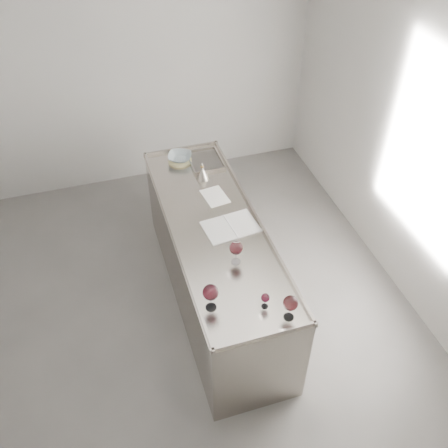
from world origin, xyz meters
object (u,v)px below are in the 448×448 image
object	(u,v)px
wine_funnel	(202,174)
notebook	(231,227)
wine_glass_right	(290,304)
counter	(215,263)
wine_glass_small	(265,298)
wine_glass_left	(211,293)
wine_glass_middle	(236,248)
ceramic_bowl	(180,157)

from	to	relation	value
wine_funnel	notebook	bearing A→B (deg)	-86.58
wine_glass_right	wine_funnel	bearing A→B (deg)	94.69
counter	wine_glass_small	world-z (taller)	wine_glass_small
notebook	wine_funnel	distance (m)	0.73
wine_glass_left	wine_glass_middle	distance (m)	0.48
counter	wine_glass_right	bearing A→B (deg)	-78.58
ceramic_bowl	notebook	bearing A→B (deg)	-80.53
wine_glass_left	wine_glass_middle	bearing A→B (deg)	50.31
wine_glass_left	ceramic_bowl	bearing A→B (deg)	83.28
wine_glass_left	wine_glass_small	world-z (taller)	wine_glass_left
wine_glass_small	ceramic_bowl	distance (m)	1.95
counter	notebook	size ratio (longest dim) A/B	5.14
wine_glass_right	wine_glass_left	bearing A→B (deg)	153.69
wine_glass_middle	ceramic_bowl	size ratio (longest dim) A/B	0.91
counter	ceramic_bowl	bearing A→B (deg)	93.39
ceramic_bowl	wine_glass_middle	bearing A→B (deg)	-86.35
wine_glass_left	wine_glass_right	size ratio (longest dim) A/B	1.07
wine_glass_middle	ceramic_bowl	distance (m)	1.47
ceramic_bowl	wine_glass_right	bearing A→B (deg)	-82.40
counter	wine_glass_left	xyz separation A→B (m)	(-0.28, -0.84, 0.62)
wine_glass_middle	notebook	bearing A→B (deg)	77.81
wine_funnel	wine_glass_left	bearing A→B (deg)	-103.23
wine_glass_left	wine_glass_small	bearing A→B (deg)	-15.96
wine_glass_left	wine_glass_right	world-z (taller)	wine_glass_left
notebook	wine_glass_middle	bearing A→B (deg)	-108.17
counter	wine_glass_middle	bearing A→B (deg)	-85.78
wine_funnel	wine_glass_right	bearing A→B (deg)	-85.31
notebook	ceramic_bowl	size ratio (longest dim) A/B	2.07
wine_glass_left	notebook	size ratio (longest dim) A/B	0.47
notebook	wine_funnel	size ratio (longest dim) A/B	2.61
wine_glass_small	notebook	xyz separation A→B (m)	(0.03, 0.87, -0.08)
wine_glass_small	ceramic_bowl	bearing A→B (deg)	94.46
wine_glass_small	ceramic_bowl	xyz separation A→B (m)	(-0.15, 1.94, -0.04)
counter	wine_glass_middle	xyz separation A→B (m)	(0.03, -0.46, 0.61)
counter	wine_glass_left	distance (m)	1.08
wine_glass_middle	wine_funnel	size ratio (longest dim) A/B	1.14
wine_glass_small	wine_funnel	size ratio (longest dim) A/B	0.70
wine_glass_small	notebook	world-z (taller)	wine_glass_small
wine_funnel	wine_glass_middle	bearing A→B (deg)	-92.12
ceramic_bowl	wine_funnel	xyz separation A→B (m)	(0.13, -0.34, 0.01)
wine_glass_middle	wine_glass_right	size ratio (longest dim) A/B	1.00
wine_glass_right	ceramic_bowl	bearing A→B (deg)	97.60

